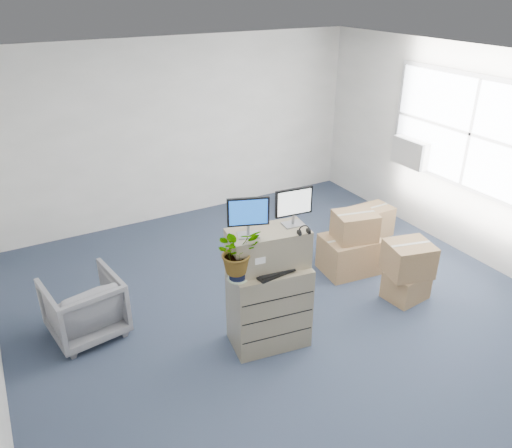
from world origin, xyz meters
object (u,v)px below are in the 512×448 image
object	(u,v)px
office_chair	(84,304)
filing_cabinet_lower	(269,305)
potted_plant	(237,256)
keyboard	(275,272)
water_bottle	(272,255)
monitor_left	(248,215)
monitor_right	(294,205)

from	to	relation	value
office_chair	filing_cabinet_lower	bearing A→B (deg)	138.19
potted_plant	office_chair	bearing A→B (deg)	139.32
filing_cabinet_lower	keyboard	bearing A→B (deg)	-83.86
water_bottle	office_chair	distance (m)	2.13
potted_plant	filing_cabinet_lower	bearing A→B (deg)	5.19
potted_plant	office_chair	xyz separation A→B (m)	(-1.30, 1.12, -0.80)
water_bottle	office_chair	world-z (taller)	water_bottle
monitor_left	keyboard	distance (m)	0.66
office_chair	water_bottle	bearing A→B (deg)	139.53
monitor_left	water_bottle	bearing A→B (deg)	16.08
water_bottle	potted_plant	world-z (taller)	potted_plant
filing_cabinet_lower	potted_plant	distance (m)	0.81
monitor_left	water_bottle	xyz separation A→B (m)	(0.26, -0.02, -0.50)
filing_cabinet_lower	monitor_right	distance (m)	1.12
monitor_right	potted_plant	world-z (taller)	monitor_right
monitor_left	potted_plant	world-z (taller)	monitor_left
keyboard	office_chair	bearing A→B (deg)	137.24
filing_cabinet_lower	water_bottle	size ratio (longest dim) A/B	4.00
keyboard	potted_plant	distance (m)	0.45
keyboard	monitor_left	bearing A→B (deg)	135.93
water_bottle	potted_plant	distance (m)	0.45
potted_plant	monitor_left	bearing A→B (deg)	25.47
keyboard	water_bottle	size ratio (longest dim) A/B	1.86
monitor_right	keyboard	size ratio (longest dim) A/B	0.92
monitor_right	filing_cabinet_lower	bearing A→B (deg)	-167.57
filing_cabinet_lower	water_bottle	world-z (taller)	water_bottle
monitor_left	office_chair	xyz separation A→B (m)	(-1.47, 1.04, -1.17)
filing_cabinet_lower	water_bottle	xyz separation A→B (m)	(0.05, 0.03, 0.58)
keyboard	water_bottle	bearing A→B (deg)	63.02
monitor_left	potted_plant	bearing A→B (deg)	-134.84
potted_plant	monitor_right	bearing A→B (deg)	5.75
monitor_left	keyboard	bearing A→B (deg)	-17.29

